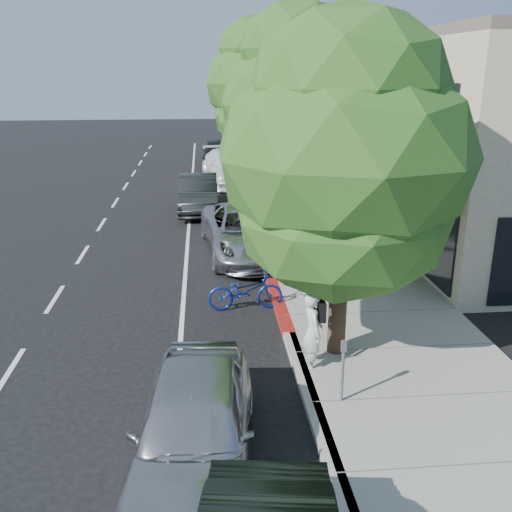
{
  "coord_description": "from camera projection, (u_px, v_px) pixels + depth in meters",
  "views": [
    {
      "loc": [
        -1.94,
        -13.25,
        6.19
      ],
      "look_at": [
        -0.59,
        1.25,
        1.35
      ],
      "focal_mm": 40.0,
      "sensor_mm": 36.0,
      "label": 1
    }
  ],
  "objects": [
    {
      "name": "street_tree_3",
      "position": [
        259.0,
        86.0,
        28.16
      ],
      "size": [
        5.39,
        5.39,
        8.64
      ],
      "color": "black",
      "rests_on": "ground"
    },
    {
      "name": "dark_suv_far",
      "position": [
        217.0,
        151.0,
        38.32
      ],
      "size": [
        2.06,
        4.69,
        1.57
      ],
      "primitive_type": "imported",
      "rotation": [
        0.0,
        0.0,
        -0.05
      ],
      "color": "black",
      "rests_on": "ground"
    },
    {
      "name": "street_tree_1",
      "position": [
        297.0,
        108.0,
        16.91
      ],
      "size": [
        4.71,
        4.71,
        8.08
      ],
      "color": "black",
      "rests_on": "ground"
    },
    {
      "name": "near_car_a",
      "position": [
        194.0,
        426.0,
        9.0
      ],
      "size": [
        2.24,
        4.82,
        1.6
      ],
      "primitive_type": "imported",
      "rotation": [
        0.0,
        0.0,
        -0.08
      ],
      "color": "#ADADB1",
      "rests_on": "ground"
    },
    {
      "name": "curb_red_segment",
      "position": [
        278.0,
        302.0,
        15.56
      ],
      "size": [
        0.32,
        4.0,
        0.15
      ],
      "primitive_type": "cube",
      "color": "maroon",
      "rests_on": "ground"
    },
    {
      "name": "street_tree_2",
      "position": [
        273.0,
        122.0,
        22.88
      ],
      "size": [
        4.52,
        4.52,
        6.74
      ],
      "color": "black",
      "rests_on": "ground"
    },
    {
      "name": "pedestrian",
      "position": [
        307.0,
        187.0,
        25.62
      ],
      "size": [
        1.1,
        1.01,
        1.83
      ],
      "primitive_type": "imported",
      "rotation": [
        0.0,
        0.0,
        3.59
      ],
      "color": "black",
      "rests_on": "sidewalk"
    },
    {
      "name": "cyclist",
      "position": [
        313.0,
        332.0,
        11.96
      ],
      "size": [
        0.49,
        0.69,
        1.8
      ],
      "primitive_type": "imported",
      "rotation": [
        0.0,
        0.0,
        1.66
      ],
      "color": "silver",
      "rests_on": "ground"
    },
    {
      "name": "street_tree_5",
      "position": [
        242.0,
        92.0,
        39.74
      ],
      "size": [
        4.63,
        4.63,
        7.38
      ],
      "color": "black",
      "rests_on": "ground"
    },
    {
      "name": "bicycle",
      "position": [
        245.0,
        291.0,
        15.17
      ],
      "size": [
        2.04,
        0.8,
        1.06
      ],
      "primitive_type": "imported",
      "rotation": [
        0.0,
        0.0,
        1.62
      ],
      "color": "navy",
      "rests_on": "ground"
    },
    {
      "name": "street_tree_0",
      "position": [
        345.0,
        160.0,
        11.44
      ],
      "size": [
        5.26,
        5.26,
        7.42
      ],
      "color": "black",
      "rests_on": "ground"
    },
    {
      "name": "sidewalk",
      "position": [
        313.0,
        231.0,
        22.38
      ],
      "size": [
        4.6,
        56.0,
        0.15
      ],
      "primitive_type": "cube",
      "color": "gray",
      "rests_on": "ground"
    },
    {
      "name": "ground",
      "position": [
        283.0,
        320.0,
        14.64
      ],
      "size": [
        120.0,
        120.0,
        0.0
      ],
      "primitive_type": "plane",
      "color": "black",
      "rests_on": "ground"
    },
    {
      "name": "white_pickup",
      "position": [
        229.0,
        167.0,
        31.58
      ],
      "size": [
        3.27,
        6.5,
        1.81
      ],
      "primitive_type": "imported",
      "rotation": [
        0.0,
        0.0,
        0.12
      ],
      "color": "white",
      "rests_on": "ground"
    },
    {
      "name": "silver_suv",
      "position": [
        247.0,
        231.0,
        19.53
      ],
      "size": [
        3.26,
        6.2,
        1.66
      ],
      "primitive_type": "imported",
      "rotation": [
        0.0,
        0.0,
        0.09
      ],
      "color": "#ACACB0",
      "rests_on": "ground"
    },
    {
      "name": "storefront_building",
      "position": [
        412.0,
        118.0,
        31.38
      ],
      "size": [
        10.0,
        36.0,
        7.0
      ],
      "primitive_type": "cube",
      "color": "beige",
      "rests_on": "ground"
    },
    {
      "name": "curb",
      "position": [
        255.0,
        232.0,
        22.18
      ],
      "size": [
        0.3,
        56.0,
        0.15
      ],
      "primitive_type": "cube",
      "color": "#9E998E",
      "rests_on": "ground"
    },
    {
      "name": "street_tree_4",
      "position": [
        249.0,
        91.0,
        33.99
      ],
      "size": [
        4.65,
        4.65,
        7.75
      ],
      "color": "black",
      "rests_on": "ground"
    },
    {
      "name": "dark_sedan",
      "position": [
        198.0,
        194.0,
        25.5
      ],
      "size": [
        1.7,
        4.86,
        1.6
      ],
      "primitive_type": "imported",
      "rotation": [
        0.0,
        0.0,
        0.0
      ],
      "color": "black",
      "rests_on": "ground"
    }
  ]
}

